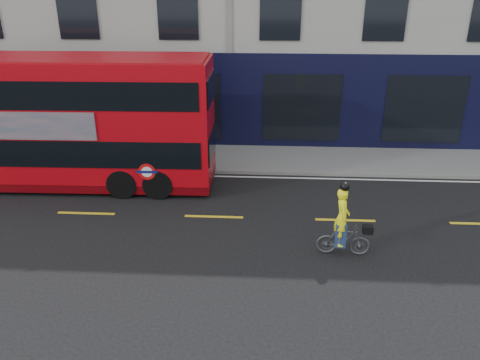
{
  "coord_description": "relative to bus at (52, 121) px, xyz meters",
  "views": [
    {
      "loc": [
        1.53,
        -11.18,
        6.7
      ],
      "look_at": [
        0.81,
        1.39,
        1.3
      ],
      "focal_mm": 35.0,
      "sensor_mm": 36.0,
      "label": 1
    }
  ],
  "objects": [
    {
      "name": "ground",
      "position": [
        5.73,
        -3.8,
        -2.28
      ],
      "size": [
        120.0,
        120.0,
        0.0
      ],
      "primitive_type": "plane",
      "color": "black",
      "rests_on": "ground"
    },
    {
      "name": "pavement",
      "position": [
        5.73,
        2.7,
        -2.22
      ],
      "size": [
        60.0,
        3.0,
        0.12
      ],
      "primitive_type": "cube",
      "color": "slate",
      "rests_on": "ground"
    },
    {
      "name": "kerb",
      "position": [
        5.73,
        1.2,
        -2.21
      ],
      "size": [
        60.0,
        0.12,
        0.13
      ],
      "primitive_type": "cube",
      "color": "slate",
      "rests_on": "ground"
    },
    {
      "name": "road_edge_line",
      "position": [
        5.73,
        0.9,
        -2.27
      ],
      "size": [
        58.0,
        0.1,
        0.01
      ],
      "primitive_type": "cube",
      "color": "silver",
      "rests_on": "ground"
    },
    {
      "name": "lane_dashes",
      "position": [
        5.73,
        -2.3,
        -2.27
      ],
      "size": [
        58.0,
        0.12,
        0.01
      ],
      "primitive_type": null,
      "color": "gold",
      "rests_on": "ground"
    },
    {
      "name": "bus",
      "position": [
        0.0,
        0.0,
        0.0
      ],
      "size": [
        11.07,
        2.72,
        4.44
      ],
      "rotation": [
        0.0,
        0.0,
        0.02
      ],
      "color": "#B3070F",
      "rests_on": "ground"
    },
    {
      "name": "cyclist",
      "position": [
        9.33,
        -4.21,
        -1.56
      ],
      "size": [
        1.44,
        0.59,
        2.08
      ],
      "rotation": [
        0.0,
        0.0,
        -0.05
      ],
      "color": "#4A4E50",
      "rests_on": "ground"
    }
  ]
}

